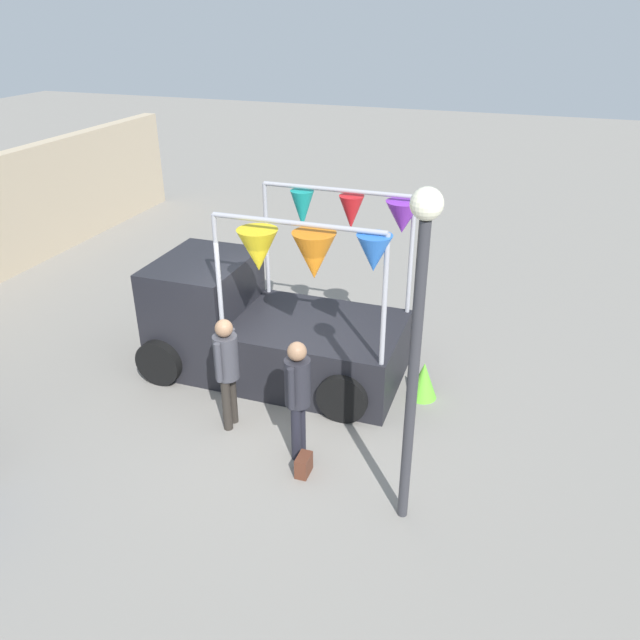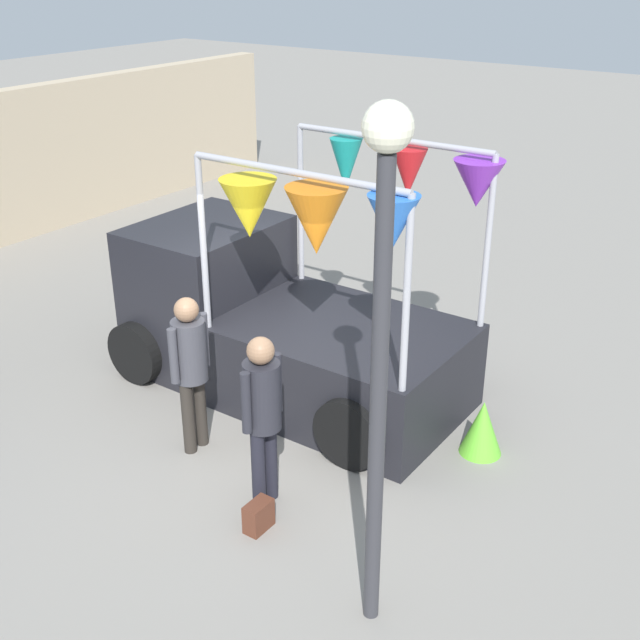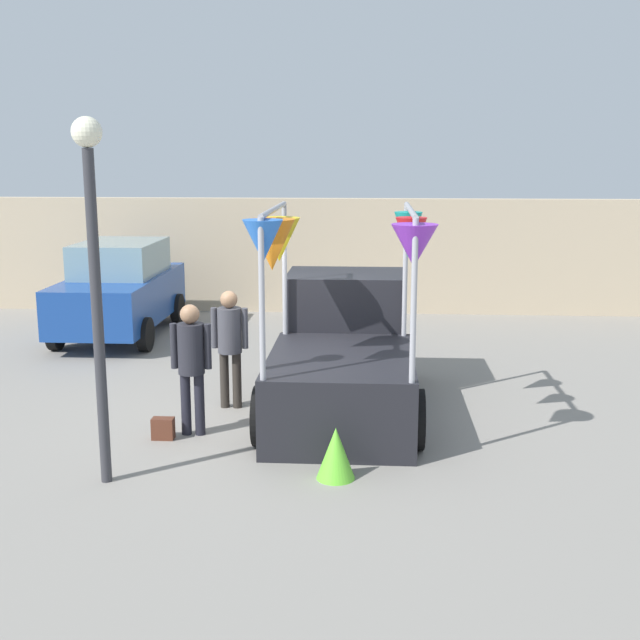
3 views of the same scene
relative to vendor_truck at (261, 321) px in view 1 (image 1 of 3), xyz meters
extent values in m
plane|color=gray|center=(-0.85, -0.65, -0.89)|extent=(60.00, 60.00, 0.00)
cube|color=black|center=(0.02, -0.99, -0.39)|extent=(1.90, 2.60, 1.00)
cube|color=black|center=(0.02, 1.01, 0.01)|extent=(1.80, 1.40, 1.80)
cube|color=#8CB2C6|center=(0.02, 1.01, 0.46)|extent=(1.76, 1.37, 0.60)
cylinder|color=black|center=(-0.93, 1.36, -0.51)|extent=(0.22, 0.76, 0.76)
cylinder|color=black|center=(0.97, 1.36, -0.51)|extent=(0.22, 0.76, 0.76)
cylinder|color=black|center=(-0.93, -1.69, -0.51)|extent=(0.22, 0.76, 0.76)
cylinder|color=black|center=(0.97, -1.69, -0.51)|extent=(0.22, 0.76, 0.76)
cylinder|color=#A5A5AD|center=(-0.85, 0.23, 1.06)|extent=(0.07, 0.07, 1.90)
cylinder|color=#A5A5AD|center=(0.89, 0.23, 1.06)|extent=(0.07, 0.07, 1.90)
cylinder|color=#A5A5AD|center=(-0.85, -2.21, 1.06)|extent=(0.07, 0.07, 1.90)
cylinder|color=#A5A5AD|center=(0.89, -2.21, 1.06)|extent=(0.07, 0.07, 1.90)
cylinder|color=#A5A5AD|center=(-0.85, -0.99, 2.01)|extent=(0.07, 2.44, 0.07)
cylinder|color=#A5A5AD|center=(0.89, -0.99, 2.01)|extent=(0.07, 2.44, 0.07)
cone|color=blue|center=(-0.85, -2.04, 1.72)|extent=(0.49, 0.49, 0.49)
cone|color=purple|center=(0.89, -2.04, 1.68)|extent=(0.69, 0.69, 0.49)
cone|color=orange|center=(-0.85, -1.23, 1.59)|extent=(0.82, 0.82, 0.65)
cone|color=red|center=(0.89, -1.23, 1.68)|extent=(0.52, 0.52, 0.53)
cone|color=yellow|center=(-0.85, -0.41, 1.57)|extent=(0.71, 0.71, 0.59)
cone|color=teal|center=(0.89, -0.41, 1.65)|extent=(0.50, 0.50, 0.60)
cylinder|color=black|center=(-1.98, -1.36, -0.48)|extent=(0.13, 0.13, 0.83)
cylinder|color=black|center=(-1.80, -1.36, -0.48)|extent=(0.13, 0.13, 0.83)
cylinder|color=#26262D|center=(-1.89, -1.36, 0.26)|extent=(0.34, 0.34, 0.65)
sphere|color=#997051|center=(-1.89, -1.36, 0.72)|extent=(0.25, 0.25, 0.25)
cylinder|color=#26262D|center=(-2.11, -1.36, 0.30)|extent=(0.09, 0.09, 0.59)
cylinder|color=#26262D|center=(-1.67, -1.36, 0.30)|extent=(0.09, 0.09, 0.59)
cylinder|color=#2D2823|center=(-1.69, -0.20, -0.48)|extent=(0.13, 0.13, 0.82)
cylinder|color=#2D2823|center=(-1.51, -0.20, -0.48)|extent=(0.13, 0.13, 0.82)
cylinder|color=#3F3F47|center=(-1.60, -0.20, 0.25)|extent=(0.34, 0.34, 0.65)
sphere|color=#997051|center=(-1.60, -0.20, 0.70)|extent=(0.25, 0.25, 0.25)
cylinder|color=#3F3F47|center=(-1.82, -0.20, 0.28)|extent=(0.09, 0.09, 0.58)
cylinder|color=#3F3F47|center=(-1.38, -0.20, 0.28)|extent=(0.09, 0.09, 0.58)
cube|color=#592D1E|center=(-2.24, -1.56, -0.75)|extent=(0.28, 0.16, 0.28)
cylinder|color=#333338|center=(-2.53, -2.93, 0.94)|extent=(0.12, 0.12, 3.66)
sphere|color=#F2EDCC|center=(-2.53, -2.93, 2.93)|extent=(0.32, 0.32, 0.32)
cone|color=#66CC33|center=(0.03, -2.69, -0.59)|extent=(0.61, 0.61, 0.60)
camera|label=1|loc=(-8.16, -3.82, 4.58)|focal=35.00mm
camera|label=2|loc=(-6.67, -5.33, 3.89)|focal=45.00mm
camera|label=3|loc=(0.40, -11.19, 2.72)|focal=45.00mm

